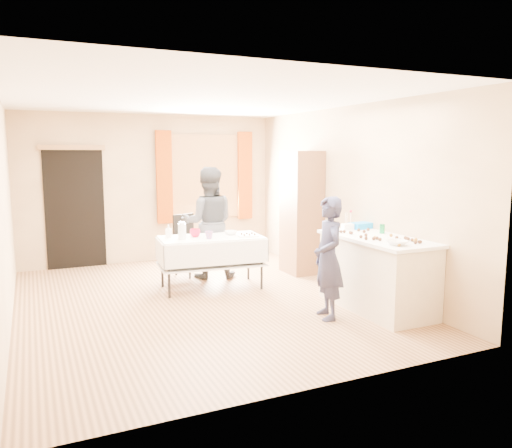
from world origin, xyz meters
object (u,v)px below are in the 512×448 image
counter (376,273)px  girl (328,258)px  party_table (211,258)px  chair (190,257)px  cabinet (302,212)px  woman (208,223)px

counter → girl: 0.79m
party_table → chair: bearing=97.8°
cabinet → chair: bearing=161.2°
party_table → counter: bearing=-43.3°
cabinet → woman: size_ratio=1.14×
chair → cabinet: bearing=-41.2°
party_table → girl: 1.99m
counter → party_table: size_ratio=1.04×
party_table → girl: girl is taller
counter → woman: woman is taller
girl → woman: (-0.63, 2.42, 0.14)m
cabinet → party_table: bearing=-169.1°
chair → counter: bearing=-81.3°
cabinet → girl: 2.29m
woman → girl: bearing=122.5°
chair → girl: (0.85, -2.69, 0.43)m
woman → counter: bearing=138.0°
cabinet → party_table: cabinet is taller
woman → chair: bearing=-33.5°
counter → chair: (-1.59, 2.64, -0.17)m
party_table → chair: chair is taller
cabinet → chair: (-1.69, 0.58, -0.69)m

